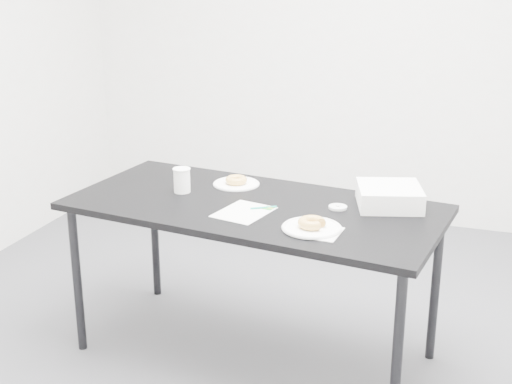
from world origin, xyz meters
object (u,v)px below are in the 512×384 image
(donut_near, at_px, (312,223))
(plate_far, at_px, (236,184))
(table, at_px, (254,216))
(coffee_cup, at_px, (182,180))
(scorecard, at_px, (244,212))
(plate_near, at_px, (312,228))
(bakery_box, at_px, (389,196))
(pen, at_px, (264,207))
(donut_far, at_px, (236,180))

(donut_near, relative_size, plate_far, 0.51)
(table, distance_m, coffee_cup, 0.41)
(scorecard, relative_size, coffee_cup, 2.17)
(scorecard, height_order, plate_near, plate_near)
(plate_near, xyz_separation_m, plate_far, (-0.51, 0.47, -0.00))
(plate_far, height_order, bakery_box, bakery_box)
(table, height_order, bakery_box, bakery_box)
(scorecard, relative_size, plate_far, 1.13)
(pen, relative_size, coffee_cup, 1.01)
(plate_far, bearing_deg, donut_near, -42.36)
(scorecard, height_order, donut_far, donut_far)
(donut_far, distance_m, bakery_box, 0.78)
(bakery_box, bearing_deg, plate_near, -139.28)
(plate_near, bearing_deg, plate_far, 137.64)
(plate_near, bearing_deg, scorecard, 163.20)
(plate_far, bearing_deg, bakery_box, -5.02)
(scorecard, relative_size, donut_far, 2.40)
(coffee_cup, bearing_deg, donut_near, -20.80)
(scorecard, bearing_deg, plate_near, -4.73)
(plate_near, height_order, coffee_cup, coffee_cup)
(plate_far, bearing_deg, pen, -50.41)
(pen, relative_size, donut_far, 1.12)
(donut_near, relative_size, bakery_box, 0.42)
(coffee_cup, bearing_deg, bakery_box, 7.40)
(pen, height_order, coffee_cup, coffee_cup)
(plate_near, distance_m, bakery_box, 0.48)
(pen, xyz_separation_m, donut_far, (-0.24, 0.29, 0.02))
(pen, relative_size, donut_near, 1.02)
(scorecard, relative_size, bakery_box, 0.93)
(table, bearing_deg, scorecard, -86.41)
(donut_near, bearing_deg, plate_near, 0.00)
(table, distance_m, donut_far, 0.32)
(table, bearing_deg, donut_far, 132.90)
(pen, bearing_deg, donut_near, -63.78)
(scorecard, bearing_deg, donut_far, 127.47)
(coffee_cup, relative_size, bakery_box, 0.43)
(donut_near, bearing_deg, scorecard, 163.20)
(scorecard, distance_m, bakery_box, 0.67)
(scorecard, xyz_separation_m, coffee_cup, (-0.38, 0.17, 0.06))
(donut_near, bearing_deg, pen, 147.15)
(plate_near, height_order, donut_far, donut_far)
(pen, bearing_deg, scorecard, -164.62)
(table, distance_m, plate_near, 0.41)
(donut_near, bearing_deg, plate_far, 137.64)
(donut_near, xyz_separation_m, donut_far, (-0.51, 0.47, -0.01))
(pen, distance_m, donut_far, 0.38)
(table, bearing_deg, donut_near, -26.71)
(plate_near, distance_m, plate_far, 0.70)
(table, xyz_separation_m, plate_near, (0.33, -0.22, 0.07))
(table, height_order, coffee_cup, coffee_cup)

